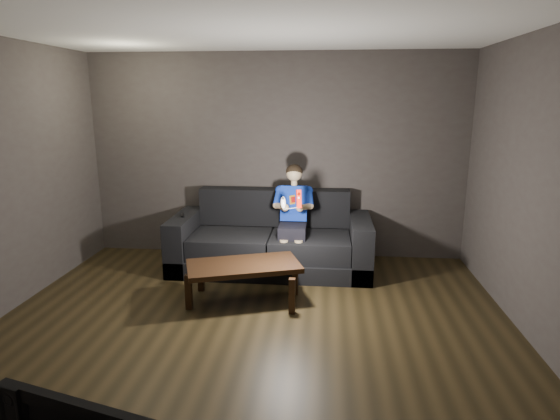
# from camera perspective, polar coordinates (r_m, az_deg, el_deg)

# --- Properties ---
(floor) EXTENTS (5.00, 5.00, 0.00)m
(floor) POSITION_cam_1_polar(r_m,az_deg,el_deg) (4.30, -4.16, -15.97)
(floor) COLOR black
(floor) RESTS_ON ground
(back_wall) EXTENTS (5.00, 0.04, 2.70)m
(back_wall) POSITION_cam_1_polar(r_m,az_deg,el_deg) (6.27, -0.53, 6.51)
(back_wall) COLOR #3D3635
(back_wall) RESTS_ON ground
(front_wall) EXTENTS (5.00, 0.04, 2.70)m
(front_wall) POSITION_cam_1_polar(r_m,az_deg,el_deg) (1.56, -21.34, -16.82)
(front_wall) COLOR #3D3635
(front_wall) RESTS_ON ground
(ceiling) EXTENTS (5.00, 5.00, 0.02)m
(ceiling) POSITION_cam_1_polar(r_m,az_deg,el_deg) (3.79, -4.90, 22.37)
(ceiling) COLOR white
(ceiling) RESTS_ON back_wall
(sofa) EXTENTS (2.46, 1.06, 0.95)m
(sofa) POSITION_cam_1_polar(r_m,az_deg,el_deg) (5.93, -1.06, -4.19)
(sofa) COLOR black
(sofa) RESTS_ON floor
(child) EXTENTS (0.49, 0.60, 1.20)m
(child) POSITION_cam_1_polar(r_m,az_deg,el_deg) (5.71, 1.64, 0.14)
(child) COLOR black
(child) RESTS_ON sofa
(wii_remote_red) EXTENTS (0.07, 0.09, 0.21)m
(wii_remote_red) POSITION_cam_1_polar(r_m,az_deg,el_deg) (5.20, 2.31, 1.36)
(wii_remote_red) COLOR red
(wii_remote_red) RESTS_ON child
(nunchuk_white) EXTENTS (0.08, 0.10, 0.15)m
(nunchuk_white) POSITION_cam_1_polar(r_m,az_deg,el_deg) (5.23, 0.41, 0.91)
(nunchuk_white) COLOR white
(nunchuk_white) RESTS_ON child
(wii_remote_black) EXTENTS (0.07, 0.14, 0.03)m
(wii_remote_black) POSITION_cam_1_polar(r_m,az_deg,el_deg) (5.97, -11.79, -0.63)
(wii_remote_black) COLOR black
(wii_remote_black) RESTS_ON sofa
(coffee_table) EXTENTS (1.29, 0.93, 0.42)m
(coffee_table) POSITION_cam_1_polar(r_m,az_deg,el_deg) (4.96, -4.47, -7.15)
(coffee_table) COLOR black
(coffee_table) RESTS_ON floor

